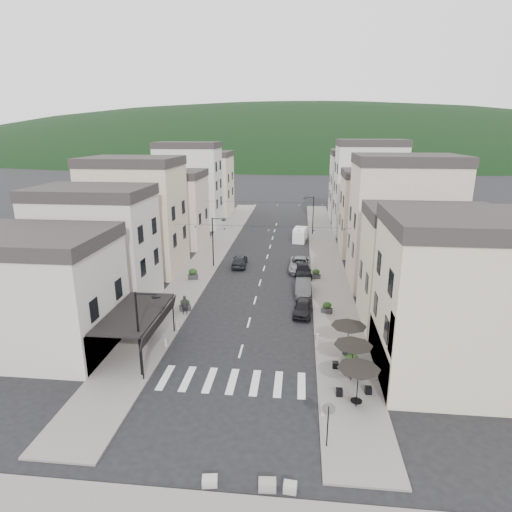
{
  "coord_description": "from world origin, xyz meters",
  "views": [
    {
      "loc": [
        4.09,
        -22.18,
        15.74
      ],
      "look_at": [
        -0.25,
        19.26,
        3.5
      ],
      "focal_mm": 30.0,
      "sensor_mm": 36.0,
      "label": 1
    }
  ],
  "objects_px": {
    "parked_car_a": "(303,308)",
    "parked_car_d": "(303,270)",
    "parked_car_e": "(240,261)",
    "pedestrian_a": "(185,305)",
    "pedestrian_b": "(162,306)",
    "parked_car_c": "(300,264)",
    "delivery_van": "(300,234)",
    "parked_car_b": "(303,287)"
  },
  "relations": [
    {
      "from": "pedestrian_b",
      "to": "parked_car_b",
      "type": "bearing_deg",
      "value": 38.97
    },
    {
      "from": "parked_car_a",
      "to": "parked_car_c",
      "type": "height_order",
      "value": "parked_car_c"
    },
    {
      "from": "parked_car_c",
      "to": "pedestrian_b",
      "type": "xyz_separation_m",
      "value": [
        -11.96,
        -14.09,
        0.14
      ]
    },
    {
      "from": "parked_car_a",
      "to": "pedestrian_b",
      "type": "bearing_deg",
      "value": -167.43
    },
    {
      "from": "delivery_van",
      "to": "pedestrian_a",
      "type": "bearing_deg",
      "value": -101.93
    },
    {
      "from": "parked_car_b",
      "to": "parked_car_e",
      "type": "height_order",
      "value": "parked_car_e"
    },
    {
      "from": "pedestrian_b",
      "to": "parked_car_a",
      "type": "bearing_deg",
      "value": 18.04
    },
    {
      "from": "pedestrian_a",
      "to": "parked_car_b",
      "type": "bearing_deg",
      "value": 30.04
    },
    {
      "from": "parked_car_d",
      "to": "pedestrian_b",
      "type": "relative_size",
      "value": 2.93
    },
    {
      "from": "parked_car_d",
      "to": "parked_car_b",
      "type": "bearing_deg",
      "value": -93.0
    },
    {
      "from": "parked_car_a",
      "to": "parked_car_d",
      "type": "distance_m",
      "value": 10.65
    },
    {
      "from": "parked_car_d",
      "to": "delivery_van",
      "type": "relative_size",
      "value": 1.01
    },
    {
      "from": "parked_car_c",
      "to": "parked_car_d",
      "type": "distance_m",
      "value": 1.95
    },
    {
      "from": "parked_car_c",
      "to": "parked_car_e",
      "type": "relative_size",
      "value": 1.26
    },
    {
      "from": "parked_car_a",
      "to": "pedestrian_a",
      "type": "relative_size",
      "value": 2.29
    },
    {
      "from": "parked_car_c",
      "to": "delivery_van",
      "type": "height_order",
      "value": "delivery_van"
    },
    {
      "from": "parked_car_e",
      "to": "pedestrian_a",
      "type": "relative_size",
      "value": 2.54
    },
    {
      "from": "pedestrian_b",
      "to": "delivery_van",
      "type": "bearing_deg",
      "value": 78.02
    },
    {
      "from": "parked_car_b",
      "to": "parked_car_e",
      "type": "relative_size",
      "value": 1.02
    },
    {
      "from": "parked_car_b",
      "to": "parked_car_c",
      "type": "bearing_deg",
      "value": 92.79
    },
    {
      "from": "parked_car_b",
      "to": "parked_car_d",
      "type": "xyz_separation_m",
      "value": [
        0.0,
        5.63,
        -0.07
      ]
    },
    {
      "from": "parked_car_e",
      "to": "pedestrian_a",
      "type": "height_order",
      "value": "pedestrian_a"
    },
    {
      "from": "parked_car_d",
      "to": "parked_car_e",
      "type": "distance_m",
      "value": 8.07
    },
    {
      "from": "parked_car_e",
      "to": "parked_car_a",
      "type": "bearing_deg",
      "value": 116.78
    },
    {
      "from": "parked_car_a",
      "to": "parked_car_b",
      "type": "distance_m",
      "value": 5.03
    },
    {
      "from": "parked_car_e",
      "to": "delivery_van",
      "type": "height_order",
      "value": "delivery_van"
    },
    {
      "from": "parked_car_d",
      "to": "pedestrian_b",
      "type": "distance_m",
      "value": 17.33
    },
    {
      "from": "parked_car_c",
      "to": "parked_car_e",
      "type": "height_order",
      "value": "parked_car_c"
    },
    {
      "from": "pedestrian_b",
      "to": "pedestrian_a",
      "type": "bearing_deg",
      "value": 20.44
    },
    {
      "from": "parked_car_b",
      "to": "delivery_van",
      "type": "relative_size",
      "value": 0.98
    },
    {
      "from": "pedestrian_a",
      "to": "pedestrian_b",
      "type": "xyz_separation_m",
      "value": [
        -1.93,
        -0.32,
        -0.07
      ]
    },
    {
      "from": "parked_car_a",
      "to": "delivery_van",
      "type": "bearing_deg",
      "value": 96.39
    },
    {
      "from": "parked_car_a",
      "to": "parked_car_d",
      "type": "xyz_separation_m",
      "value": [
        0.0,
        10.65,
        -0.0
      ]
    },
    {
      "from": "parked_car_e",
      "to": "pedestrian_a",
      "type": "xyz_separation_m",
      "value": [
        -2.8,
        -14.57,
        0.23
      ]
    },
    {
      "from": "parked_car_c",
      "to": "pedestrian_a",
      "type": "bearing_deg",
      "value": -125.02
    },
    {
      "from": "parked_car_d",
      "to": "pedestrian_a",
      "type": "bearing_deg",
      "value": -134.25
    },
    {
      "from": "parked_car_a",
      "to": "delivery_van",
      "type": "xyz_separation_m",
      "value": [
        -0.41,
        26.63,
        0.34
      ]
    },
    {
      "from": "delivery_van",
      "to": "pedestrian_a",
      "type": "xyz_separation_m",
      "value": [
        -9.99,
        -27.83,
        -0.04
      ]
    },
    {
      "from": "parked_car_d",
      "to": "pedestrian_b",
      "type": "xyz_separation_m",
      "value": [
        -12.33,
        -12.18,
        0.24
      ]
    },
    {
      "from": "parked_car_e",
      "to": "pedestrian_b",
      "type": "relative_size",
      "value": 2.79
    },
    {
      "from": "parked_car_a",
      "to": "parked_car_e",
      "type": "relative_size",
      "value": 0.9
    },
    {
      "from": "parked_car_a",
      "to": "parked_car_e",
      "type": "height_order",
      "value": "parked_car_e"
    }
  ]
}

